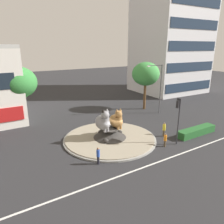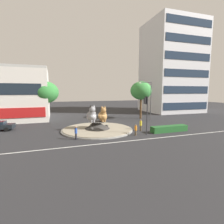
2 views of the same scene
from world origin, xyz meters
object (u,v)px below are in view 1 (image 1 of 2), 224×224
(broadleaf_tree_behind_island, at_px, (18,83))
(pedestrian_orange_shirt, at_px, (165,140))
(traffic_light_mast, at_px, (178,111))
(streetlight_arm, at_px, (159,86))
(office_tower, at_px, (171,36))
(cat_statue_grey, at_px, (103,122))
(cat_statue_tabby, at_px, (117,120))
(pedestrian_yellow_shirt, at_px, (164,129))
(second_tree_near_tower, at_px, (146,74))
(pedestrian_blue_shirt, at_px, (98,155))

(broadleaf_tree_behind_island, xyz_separation_m, pedestrian_orange_shirt, (12.09, -16.83, -5.04))
(traffic_light_mast, relative_size, streetlight_arm, 0.67)
(streetlight_arm, bearing_deg, office_tower, -122.98)
(cat_statue_grey, distance_m, streetlight_arm, 14.16)
(cat_statue_tabby, bearing_deg, cat_statue_grey, -95.04)
(pedestrian_yellow_shirt, bearing_deg, streetlight_arm, -95.51)
(cat_statue_tabby, height_order, pedestrian_yellow_shirt, cat_statue_tabby)
(traffic_light_mast, xyz_separation_m, second_tree_near_tower, (6.26, 13.06, 2.28))
(cat_statue_tabby, height_order, second_tree_near_tower, second_tree_near_tower)
(cat_statue_grey, xyz_separation_m, office_tower, (28.23, 17.71, 10.58))
(traffic_light_mast, relative_size, pedestrian_yellow_shirt, 3.00)
(cat_statue_grey, relative_size, pedestrian_yellow_shirt, 1.50)
(pedestrian_blue_shirt, bearing_deg, pedestrian_orange_shirt, -53.01)
(traffic_light_mast, distance_m, pedestrian_yellow_shirt, 3.78)
(pedestrian_orange_shirt, relative_size, pedestrian_blue_shirt, 0.91)
(pedestrian_yellow_shirt, bearing_deg, pedestrian_blue_shirt, 41.85)
(broadleaf_tree_behind_island, xyz_separation_m, streetlight_arm, (20.11, -7.05, -1.21))
(pedestrian_yellow_shirt, height_order, pedestrian_blue_shirt, pedestrian_yellow_shirt)
(cat_statue_grey, xyz_separation_m, pedestrian_yellow_shirt, (7.04, -2.79, -1.43))
(broadleaf_tree_behind_island, bearing_deg, streetlight_arm, -19.32)
(streetlight_arm, bearing_deg, broadleaf_tree_behind_island, -2.72)
(broadleaf_tree_behind_island, bearing_deg, cat_statue_grey, -59.50)
(cat_statue_tabby, distance_m, traffic_light_mast, 7.09)
(second_tree_near_tower, bearing_deg, cat_statue_grey, -148.20)
(pedestrian_yellow_shirt, bearing_deg, cat_statue_grey, 11.40)
(cat_statue_grey, distance_m, cat_statue_tabby, 1.73)
(broadleaf_tree_behind_island, bearing_deg, cat_statue_tabby, -54.19)
(traffic_light_mast, xyz_separation_m, office_tower, (21.65, 22.81, 9.04))
(cat_statue_grey, xyz_separation_m, broadleaf_tree_behind_island, (-7.00, 11.89, 3.48))
(office_tower, distance_m, second_tree_near_tower, 19.43)
(pedestrian_yellow_shirt, relative_size, pedestrian_blue_shirt, 1.04)
(broadleaf_tree_behind_island, height_order, pedestrian_yellow_shirt, broadleaf_tree_behind_island)
(second_tree_near_tower, relative_size, pedestrian_blue_shirt, 4.80)
(second_tree_near_tower, bearing_deg, pedestrian_yellow_shirt, -118.37)
(traffic_light_mast, bearing_deg, cat_statue_grey, 44.25)
(cat_statue_tabby, bearing_deg, traffic_light_mast, 46.39)
(pedestrian_blue_shirt, bearing_deg, second_tree_near_tower, -10.87)
(broadleaf_tree_behind_island, relative_size, pedestrian_yellow_shirt, 4.54)
(office_tower, bearing_deg, broadleaf_tree_behind_island, -168.87)
(broadleaf_tree_behind_island, height_order, pedestrian_orange_shirt, broadleaf_tree_behind_island)
(second_tree_near_tower, height_order, pedestrian_orange_shirt, second_tree_near_tower)
(streetlight_arm, bearing_deg, pedestrian_orange_shirt, 67.24)
(pedestrian_yellow_shirt, distance_m, pedestrian_blue_shirt, 10.14)
(traffic_light_mast, distance_m, pedestrian_orange_shirt, 3.44)
(cat_statue_tabby, relative_size, pedestrian_orange_shirt, 1.63)
(pedestrian_blue_shirt, bearing_deg, streetlight_arm, -19.04)
(cat_statue_tabby, distance_m, second_tree_near_tower, 14.34)
(cat_statue_grey, relative_size, pedestrian_blue_shirt, 1.57)
(second_tree_near_tower, relative_size, pedestrian_orange_shirt, 5.28)
(traffic_light_mast, relative_size, office_tower, 0.21)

